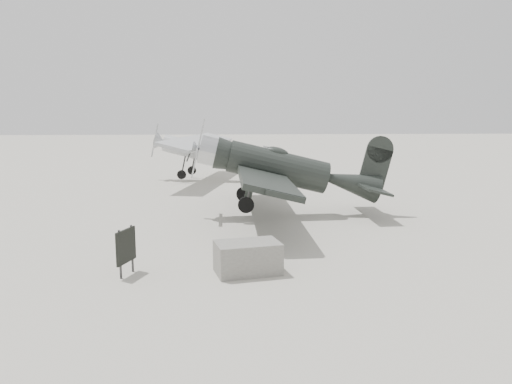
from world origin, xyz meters
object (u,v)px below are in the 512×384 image
lowwing_monoplane (287,170)px  highwing_monoplane (208,150)px  equipment_block (248,258)px  sign_board (126,247)px

lowwing_monoplane → highwing_monoplane: size_ratio=1.03×
equipment_block → sign_board: sign_board is taller
sign_board → highwing_monoplane: bearing=104.8°
highwing_monoplane → equipment_block: bearing=-71.9°
lowwing_monoplane → equipment_block: 8.21m
lowwing_monoplane → sign_board: bearing=-125.6°
highwing_monoplane → lowwing_monoplane: bearing=-58.6°
highwing_monoplane → sign_board: (-1.68, -19.15, -1.22)m
sign_board → equipment_block: bearing=19.8°
lowwing_monoplane → equipment_block: lowwing_monoplane is taller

